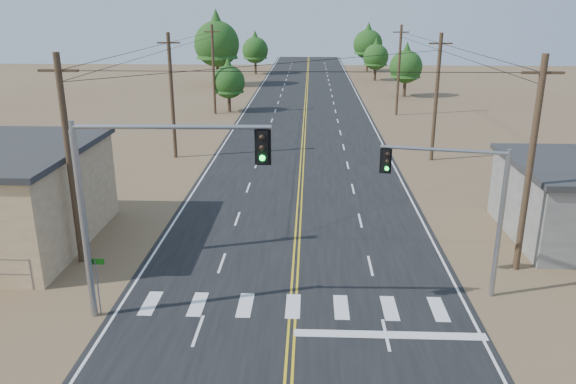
{
  "coord_description": "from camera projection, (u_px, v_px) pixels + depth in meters",
  "views": [
    {
      "loc": [
        0.62,
        -12.65,
        11.88
      ],
      "look_at": [
        -0.4,
        12.62,
        3.5
      ],
      "focal_mm": 35.0,
      "sensor_mm": 36.0,
      "label": 1
    }
  ],
  "objects": [
    {
      "name": "utility_pole_left_far",
      "position": [
        213.0,
        69.0,
        63.88
      ],
      "size": [
        1.8,
        0.3,
        10.0
      ],
      "color": "#4C3826",
      "rests_on": "ground"
    },
    {
      "name": "tree_left_near",
      "position": [
        228.0,
        79.0,
        65.42
      ],
      "size": [
        3.82,
        3.82,
        6.37
      ],
      "color": "#3F2D1E",
      "rests_on": "ground"
    },
    {
      "name": "street_sign",
      "position": [
        97.0,
        277.0,
        22.31
      ],
      "size": [
        0.73,
        0.06,
        2.44
      ],
      "rotation": [
        0.0,
        0.0,
        0.03
      ],
      "color": "gray",
      "rests_on": "ground"
    },
    {
      "name": "signal_mast_right",
      "position": [
        466.0,
        197.0,
        23.2
      ],
      "size": [
        5.1,
        1.19,
        6.5
      ],
      "rotation": [
        0.0,
        0.0,
        -0.19
      ],
      "color": "gray",
      "rests_on": "ground"
    },
    {
      "name": "utility_pole_left_near",
      "position": [
        70.0,
        160.0,
        25.94
      ],
      "size": [
        1.8,
        0.3,
        10.0
      ],
      "color": "#4C3826",
      "rests_on": "ground"
    },
    {
      "name": "tree_right_near",
      "position": [
        406.0,
        63.0,
        76.39
      ],
      "size": [
        4.44,
        4.44,
        7.4
      ],
      "color": "#3F2D1E",
      "rests_on": "ground"
    },
    {
      "name": "tree_right_far",
      "position": [
        368.0,
        41.0,
        106.57
      ],
      "size": [
        5.51,
        5.51,
        9.19
      ],
      "color": "#3F2D1E",
      "rests_on": "ground"
    },
    {
      "name": "utility_pole_right_near",
      "position": [
        530.0,
        165.0,
        25.13
      ],
      "size": [
        1.8,
        0.3,
        10.0
      ],
      "color": "#4C3826",
      "rests_on": "ground"
    },
    {
      "name": "tree_right_mid",
      "position": [
        376.0,
        54.0,
        93.53
      ],
      "size": [
        4.23,
        4.23,
        7.05
      ],
      "color": "#3F2D1E",
      "rests_on": "ground"
    },
    {
      "name": "tree_left_far",
      "position": [
        255.0,
        47.0,
        102.19
      ],
      "size": [
        4.71,
        4.71,
        7.86
      ],
      "color": "#3F2D1E",
      "rests_on": "ground"
    },
    {
      "name": "road",
      "position": [
        302.0,
        165.0,
        44.21
      ],
      "size": [
        15.0,
        200.0,
        0.02
      ],
      "primitive_type": "cube",
      "color": "black",
      "rests_on": "ground"
    },
    {
      "name": "utility_pole_right_mid",
      "position": [
        436.0,
        97.0,
        44.1
      ],
      "size": [
        1.8,
        0.3,
        10.0
      ],
      "color": "#4C3826",
      "rests_on": "ground"
    },
    {
      "name": "tree_left_mid",
      "position": [
        217.0,
        39.0,
        86.44
      ],
      "size": [
        6.97,
        6.97,
        11.61
      ],
      "color": "#3F2D1E",
      "rests_on": "ground"
    },
    {
      "name": "utility_pole_left_mid",
      "position": [
        172.0,
        95.0,
        44.91
      ],
      "size": [
        1.8,
        0.3,
        10.0
      ],
      "color": "#4C3826",
      "rests_on": "ground"
    },
    {
      "name": "signal_mast_left",
      "position": [
        136.0,
        188.0,
        20.93
      ],
      "size": [
        7.37,
        0.47,
        7.98
      ],
      "rotation": [
        0.0,
        0.0,
        0.02
      ],
      "color": "gray",
      "rests_on": "ground"
    },
    {
      "name": "utility_pole_right_far",
      "position": [
        399.0,
        70.0,
        63.07
      ],
      "size": [
        1.8,
        0.3,
        10.0
      ],
      "color": "#4C3826",
      "rests_on": "ground"
    }
  ]
}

